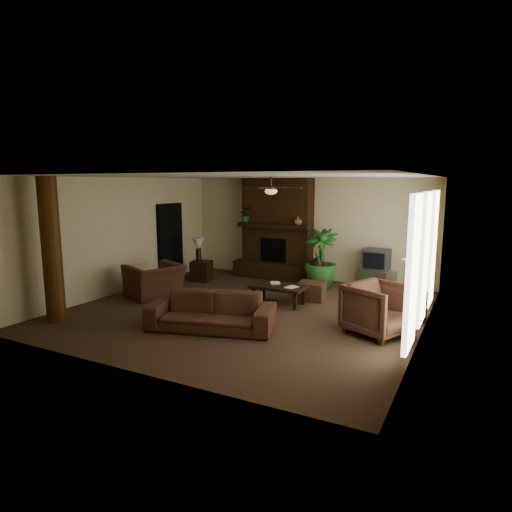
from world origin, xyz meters
The scene contains 23 objects.
room_shell centered at (0.00, 0.00, 1.40)m, with size 7.00×7.00×7.00m.
fireplace centered at (-0.80, 3.22, 1.16)m, with size 2.40×0.70×2.80m.
windows centered at (3.45, 0.20, 1.35)m, with size 0.08×3.65×2.35m.
log_column centered at (-2.95, -2.40, 1.40)m, with size 0.36×0.36×2.80m, color #5B3816.
doorway centered at (-3.44, 1.80, 1.05)m, with size 0.10×1.00×2.10m, color black.
ceiling_fan centered at (0.40, 0.30, 2.53)m, with size 1.35×1.35×0.37m.
sofa centered at (0.01, -1.42, 0.45)m, with size 2.30×0.67×0.90m, color #4E3121.
armchair_left centered at (-2.46, -0.07, 0.52)m, with size 1.19×0.77×1.04m, color #4E3121.
armchair_right centered at (2.80, -0.29, 0.51)m, with size 0.99×0.93×1.02m, color #4E3121.
coffee_table centered at (0.42, 0.69, 0.37)m, with size 1.20×0.70×0.43m.
ottoman centered at (0.92, 1.41, 0.20)m, with size 0.60×0.60×0.40m, color #4E3121.
tv_stand centered at (2.05, 3.15, 0.25)m, with size 0.85×0.50×0.50m, color silver.
tv centered at (2.00, 3.14, 0.76)m, with size 0.68×0.56×0.52m.
floor_vase centered at (0.62, 2.67, 0.43)m, with size 0.34×0.34×0.77m.
floor_plant centered at (0.71, 2.65, 0.42)m, with size 0.84×1.50×0.84m, color #2C5F26.
side_table_left centered at (-2.45, 1.87, 0.28)m, with size 0.50×0.50×0.55m, color black.
lamp_left centered at (-2.50, 1.82, 1.00)m, with size 0.41×0.41×0.65m.
side_table_right centered at (3.15, 0.89, 0.28)m, with size 0.50×0.50×0.55m, color black.
lamp_right centered at (3.15, 0.90, 1.00)m, with size 0.42×0.42×0.65m.
mantel_plant centered at (-1.67, 3.03, 1.72)m, with size 0.38×0.42×0.33m, color #2C5F26.
mantel_vase centered at (-0.05, 2.93, 1.67)m, with size 0.22×0.23×0.22m, color #8F5B39.
book_a centered at (0.18, 0.74, 0.57)m, with size 0.22×0.03×0.29m, color #999999.
book_b centered at (0.66, 0.63, 0.58)m, with size 0.21×0.02×0.29m, color #999999.
Camera 1 is at (4.32, -7.95, 2.68)m, focal length 30.77 mm.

